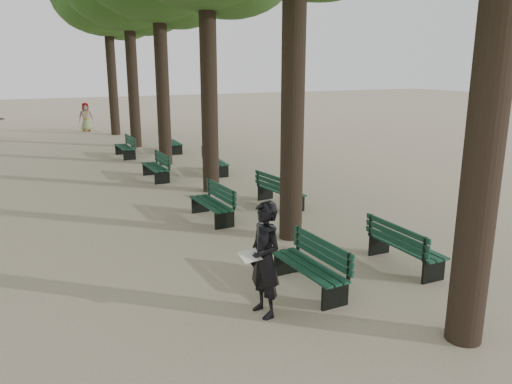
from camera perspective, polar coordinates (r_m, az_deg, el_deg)
name	(u,v)px	position (r m, az deg, el deg)	size (l,w,h in m)	color
ground	(304,304)	(8.67, 5.48, -12.60)	(120.00, 120.00, 0.00)	tan
bench_left_0	(309,275)	(9.06, 6.04, -9.47)	(0.61, 1.81, 0.92)	black
bench_left_1	(212,210)	(12.99, -5.07, -2.04)	(0.62, 1.81, 0.92)	black
bench_left_2	(156,172)	(17.92, -11.40, 2.28)	(0.58, 1.80, 0.92)	black
bench_left_3	(125,151)	(22.62, -14.74, 4.55)	(0.60, 1.81, 0.92)	black
bench_right_0	(405,254)	(10.40, 16.64, -6.82)	(0.61, 1.81, 0.92)	black
bench_right_1	(280,196)	(14.28, 2.80, -0.50)	(0.74, 1.85, 0.92)	black
bench_right_2	(215,166)	(18.63, -4.66, 2.97)	(0.75, 1.85, 0.92)	black
bench_right_3	(173,146)	(23.52, -9.51, 5.18)	(0.69, 1.83, 0.92)	black
man_with_map	(265,259)	(7.92, 1.00, -7.71)	(0.66, 0.79, 1.89)	black
pedestrian_d	(86,117)	(32.38, -18.87, 8.12)	(0.84, 0.34, 1.72)	#262628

